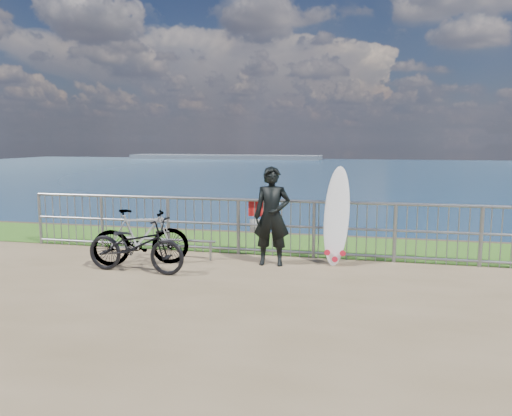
% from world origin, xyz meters
% --- Properties ---
extents(grass_strip, '(120.00, 120.00, 0.00)m').
position_xyz_m(grass_strip, '(0.00, 2.70, 0.01)').
color(grass_strip, '#2E611A').
rests_on(grass_strip, ground).
extents(seascape, '(260.00, 260.00, 5.00)m').
position_xyz_m(seascape, '(-43.75, 147.49, -4.03)').
color(seascape, brown).
rests_on(seascape, ground).
extents(railing, '(10.06, 0.10, 1.13)m').
position_xyz_m(railing, '(0.02, 1.60, 0.58)').
color(railing, gray).
rests_on(railing, ground).
extents(surfer, '(0.69, 0.48, 1.80)m').
position_xyz_m(surfer, '(0.31, 0.91, 0.90)').
color(surfer, black).
rests_on(surfer, ground).
extents(surfboard, '(0.55, 0.51, 1.81)m').
position_xyz_m(surfboard, '(1.45, 1.22, 0.83)').
color(surfboard, silver).
rests_on(surfboard, ground).
extents(bicycle_near, '(1.86, 0.76, 0.96)m').
position_xyz_m(bicycle_near, '(-1.88, -0.13, 0.48)').
color(bicycle_near, black).
rests_on(bicycle_near, ground).
extents(bicycle_far, '(1.78, 1.11, 1.03)m').
position_xyz_m(bicycle_far, '(-2.01, 0.36, 0.52)').
color(bicycle_far, black).
rests_on(bicycle_far, ground).
extents(bike_rack, '(1.85, 0.05, 0.38)m').
position_xyz_m(bike_rack, '(-1.71, 0.99, 0.32)').
color(bike_rack, gray).
rests_on(bike_rack, ground).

